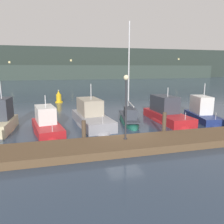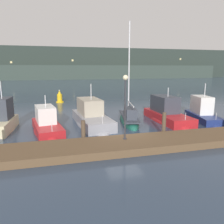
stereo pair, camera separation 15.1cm
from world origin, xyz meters
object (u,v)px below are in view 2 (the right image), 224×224
(motorboat_berth_5, at_px, (167,117))
(sailboat_berth_4, at_px, (129,119))
(motorboat_berth_3, at_px, (92,119))
(channel_buoy, at_px, (60,98))
(motorboat_berth_1, at_px, (4,124))
(motorboat_berth_6, at_px, (203,116))
(dock_lamppost, at_px, (125,97))
(motorboat_berth_2, at_px, (47,127))

(motorboat_berth_5, bearing_deg, sailboat_berth_4, 169.39)
(motorboat_berth_3, height_order, channel_buoy, motorboat_berth_3)
(motorboat_berth_1, relative_size, motorboat_berth_6, 0.87)
(motorboat_berth_3, distance_m, motorboat_berth_6, 10.47)
(motorboat_berth_3, height_order, dock_lamppost, dock_lamppost)
(motorboat_berth_5, relative_size, dock_lamppost, 1.68)
(motorboat_berth_1, height_order, dock_lamppost, dock_lamppost)
(channel_buoy, distance_m, dock_lamppost, 19.61)
(motorboat_berth_6, bearing_deg, channel_buoy, 131.92)
(motorboat_berth_1, height_order, motorboat_berth_2, motorboat_berth_1)
(motorboat_berth_5, xyz_separation_m, motorboat_berth_6, (3.36, -0.68, 0.01))
(motorboat_berth_3, height_order, motorboat_berth_6, motorboat_berth_3)
(motorboat_berth_2, height_order, motorboat_berth_5, motorboat_berth_5)
(sailboat_berth_4, relative_size, channel_buoy, 5.17)
(channel_buoy, bearing_deg, motorboat_berth_6, -48.08)
(motorboat_berth_6, bearing_deg, dock_lamppost, -152.69)
(sailboat_berth_4, bearing_deg, channel_buoy, 114.83)
(motorboat_berth_1, relative_size, motorboat_berth_3, 0.65)
(motorboat_berth_1, xyz_separation_m, motorboat_berth_6, (17.37, -0.87, -0.10))
(motorboat_berth_1, bearing_deg, motorboat_berth_3, 2.23)
(motorboat_berth_3, distance_m, dock_lamppost, 6.60)
(sailboat_berth_4, xyz_separation_m, motorboat_berth_6, (6.86, -1.34, 0.21))
(motorboat_berth_3, bearing_deg, motorboat_berth_2, -161.22)
(channel_buoy, bearing_deg, motorboat_berth_5, -55.14)
(motorboat_berth_1, bearing_deg, dock_lamppost, -34.66)
(motorboat_berth_2, distance_m, dock_lamppost, 7.32)
(motorboat_berth_5, xyz_separation_m, dock_lamppost, (-5.86, -5.45, 2.75))
(motorboat_berth_6, xyz_separation_m, channel_buoy, (-12.88, 14.35, 0.28))
(motorboat_berth_3, relative_size, dock_lamppost, 1.84)
(sailboat_berth_4, bearing_deg, motorboat_berth_5, -10.61)
(motorboat_berth_3, distance_m, motorboat_berth_5, 7.06)
(motorboat_berth_5, relative_size, channel_buoy, 3.67)
(sailboat_berth_4, distance_m, motorboat_berth_6, 6.99)
(motorboat_berth_6, xyz_separation_m, dock_lamppost, (-9.22, -4.76, 2.74))
(motorboat_berth_2, relative_size, sailboat_berth_4, 0.62)
(motorboat_berth_3, relative_size, motorboat_berth_6, 1.33)
(motorboat_berth_1, xyz_separation_m, motorboat_berth_5, (14.01, -0.19, -0.11))
(dock_lamppost, bearing_deg, motorboat_berth_2, 136.60)
(motorboat_berth_1, height_order, sailboat_berth_4, sailboat_berth_4)
(motorboat_berth_2, xyz_separation_m, channel_buoy, (1.25, 14.47, 0.37))
(motorboat_berth_5, bearing_deg, motorboat_berth_1, 179.23)
(motorboat_berth_1, bearing_deg, motorboat_berth_6, -2.87)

